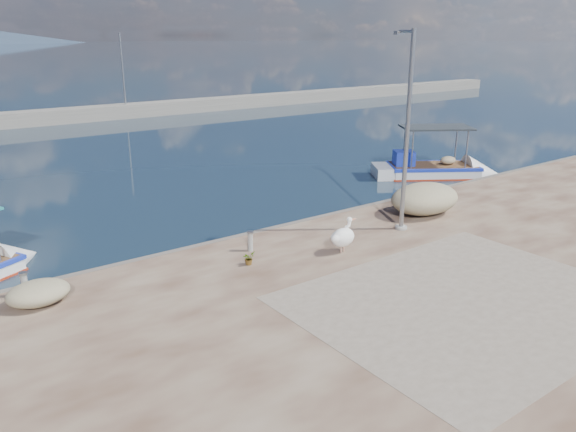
# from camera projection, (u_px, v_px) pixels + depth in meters

# --- Properties ---
(ground) EXTENTS (1400.00, 1400.00, 0.00)m
(ground) POSITION_uv_depth(u_px,v_px,m) (363.00, 288.00, 16.92)
(ground) COLOR #162635
(ground) RESTS_ON ground
(quay) EXTENTS (44.00, 22.00, 0.50)m
(quay) POSITION_uv_depth(u_px,v_px,m) (554.00, 373.00, 12.24)
(quay) COLOR #482B1F
(quay) RESTS_ON ground
(quay_patch) EXTENTS (9.00, 7.00, 0.01)m
(quay_patch) POSITION_uv_depth(u_px,v_px,m) (468.00, 300.00, 15.03)
(quay_patch) COLOR gray
(quay_patch) RESTS_ON quay
(breakwater) EXTENTS (120.00, 2.20, 7.50)m
(breakwater) POSITION_uv_depth(u_px,v_px,m) (35.00, 118.00, 47.40)
(breakwater) COLOR gray
(breakwater) RESTS_ON ground
(boat_right) EXTENTS (6.65, 5.36, 3.14)m
(boat_right) POSITION_uv_depth(u_px,v_px,m) (431.00, 172.00, 30.27)
(boat_right) COLOR white
(boat_right) RESTS_ON ground
(pelican) EXTENTS (1.20, 0.67, 1.14)m
(pelican) POSITION_uv_depth(u_px,v_px,m) (343.00, 237.00, 18.21)
(pelican) COLOR tan
(pelican) RESTS_ON quay
(lamp_post) EXTENTS (0.44, 0.96, 7.00)m
(lamp_post) POSITION_uv_depth(u_px,v_px,m) (406.00, 139.00, 19.60)
(lamp_post) COLOR gray
(lamp_post) RESTS_ON quay
(bollard_near) EXTENTS (0.22, 0.22, 0.67)m
(bollard_near) POSITION_uv_depth(u_px,v_px,m) (250.00, 240.00, 18.38)
(bollard_near) COLOR gray
(bollard_near) RESTS_ON quay
(bollard_far) EXTENTS (0.23, 0.23, 0.70)m
(bollard_far) POSITION_uv_depth(u_px,v_px,m) (24.00, 283.00, 15.15)
(bollard_far) COLOR gray
(bollard_far) RESTS_ON quay
(potted_plant) EXTENTS (0.47, 0.45, 0.41)m
(potted_plant) POSITION_uv_depth(u_px,v_px,m) (249.00, 258.00, 17.32)
(potted_plant) COLOR #33722D
(potted_plant) RESTS_ON quay
(net_pile_b) EXTENTS (1.62, 1.26, 0.63)m
(net_pile_b) POSITION_uv_depth(u_px,v_px,m) (38.00, 293.00, 14.74)
(net_pile_b) COLOR #C1B98F
(net_pile_b) RESTS_ON quay
(net_pile_c) EXTENTS (3.06, 2.18, 1.20)m
(net_pile_c) POSITION_uv_depth(u_px,v_px,m) (425.00, 199.00, 22.23)
(net_pile_c) COLOR #C1B98F
(net_pile_c) RESTS_ON quay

